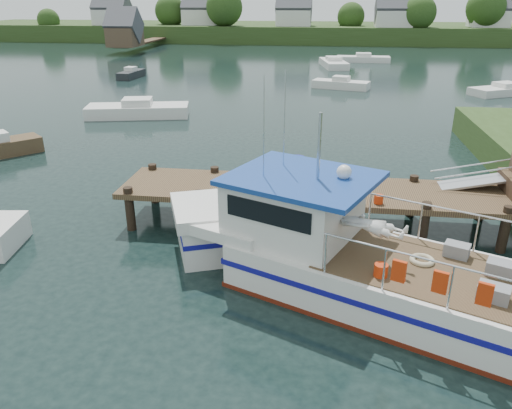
# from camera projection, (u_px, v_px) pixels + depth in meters

# --- Properties ---
(ground_plane) EXTENTS (160.00, 160.00, 0.00)m
(ground_plane) POSITION_uv_depth(u_px,v_px,m) (288.00, 223.00, 18.30)
(ground_plane) COLOR black
(far_shore) EXTENTS (140.00, 42.55, 9.22)m
(far_shore) POSITION_uv_depth(u_px,v_px,m) (322.00, 29.00, 92.80)
(far_shore) COLOR #2E451C
(far_shore) RESTS_ON ground
(dock) EXTENTS (16.60, 3.00, 4.78)m
(dock) POSITION_uv_depth(u_px,v_px,m) (485.00, 173.00, 16.63)
(dock) COLOR #4C3824
(dock) RESTS_ON ground
(lobster_boat) EXTENTS (11.76, 7.39, 5.87)m
(lobster_boat) POSITION_uv_depth(u_px,v_px,m) (341.00, 254.00, 13.85)
(lobster_boat) COLOR silver
(lobster_boat) RESTS_ON ground
(moored_far) EXTENTS (6.58, 2.28, 1.12)m
(moored_far) POSITION_uv_depth(u_px,v_px,m) (363.00, 59.00, 63.19)
(moored_far) COLOR silver
(moored_far) RESTS_ON ground
(moored_a) EXTENTS (7.21, 3.77, 1.26)m
(moored_a) POSITION_uv_depth(u_px,v_px,m) (138.00, 110.00, 34.34)
(moored_a) COLOR silver
(moored_a) RESTS_ON ground
(moored_b) EXTENTS (5.28, 3.04, 1.11)m
(moored_b) POSITION_uv_depth(u_px,v_px,m) (341.00, 84.00, 44.89)
(moored_b) COLOR silver
(moored_b) RESTS_ON ground
(moored_c) EXTENTS (6.64, 5.01, 1.01)m
(moored_c) POSITION_uv_depth(u_px,v_px,m) (505.00, 90.00, 42.24)
(moored_c) COLOR silver
(moored_c) RESTS_ON ground
(moored_d) EXTENTS (3.58, 7.32, 1.19)m
(moored_d) POSITION_uv_depth(u_px,v_px,m) (334.00, 63.00, 58.73)
(moored_d) COLOR silver
(moored_d) RESTS_ON ground
(moored_e) EXTENTS (1.73, 4.12, 1.11)m
(moored_e) POSITION_uv_depth(u_px,v_px,m) (131.00, 74.00, 50.78)
(moored_e) COLOR black
(moored_e) RESTS_ON ground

